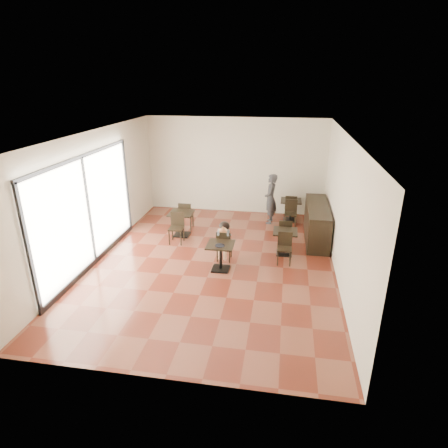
% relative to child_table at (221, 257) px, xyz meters
% --- Properties ---
extents(floor, '(6.00, 8.00, 0.01)m').
position_rel_child_table_xyz_m(floor, '(-0.25, 0.34, -0.34)').
color(floor, brown).
rests_on(floor, ground).
extents(ceiling, '(6.00, 8.00, 0.01)m').
position_rel_child_table_xyz_m(ceiling, '(-0.25, 0.34, 2.86)').
color(ceiling, silver).
rests_on(ceiling, floor).
extents(wall_back, '(6.00, 0.01, 3.20)m').
position_rel_child_table_xyz_m(wall_back, '(-0.25, 4.34, 1.26)').
color(wall_back, beige).
rests_on(wall_back, floor).
extents(wall_front, '(6.00, 0.01, 3.20)m').
position_rel_child_table_xyz_m(wall_front, '(-0.25, -3.66, 1.26)').
color(wall_front, beige).
rests_on(wall_front, floor).
extents(wall_left, '(0.01, 8.00, 3.20)m').
position_rel_child_table_xyz_m(wall_left, '(-3.25, 0.34, 1.26)').
color(wall_left, beige).
rests_on(wall_left, floor).
extents(wall_right, '(0.01, 8.00, 3.20)m').
position_rel_child_table_xyz_m(wall_right, '(2.75, 0.34, 1.26)').
color(wall_right, beige).
rests_on(wall_right, floor).
extents(storefront_window, '(0.04, 4.50, 2.60)m').
position_rel_child_table_xyz_m(storefront_window, '(-3.22, -0.16, 1.06)').
color(storefront_window, white).
rests_on(storefront_window, floor).
extents(child_table, '(0.64, 0.64, 0.68)m').
position_rel_child_table_xyz_m(child_table, '(0.00, 0.00, 0.00)').
color(child_table, black).
rests_on(child_table, floor).
extents(child_chair, '(0.37, 0.37, 0.82)m').
position_rel_child_table_xyz_m(child_chair, '(0.00, 0.55, 0.07)').
color(child_chair, black).
rests_on(child_chair, floor).
extents(child, '(0.37, 0.52, 1.03)m').
position_rel_child_table_xyz_m(child, '(0.00, 0.55, 0.17)').
color(child, gray).
rests_on(child, child_chair).
extents(plate, '(0.23, 0.23, 0.01)m').
position_rel_child_table_xyz_m(plate, '(0.00, -0.10, 0.35)').
color(plate, black).
rests_on(plate, child_table).
extents(pizza_slice, '(0.24, 0.18, 0.06)m').
position_rel_child_table_xyz_m(pizza_slice, '(0.00, 0.36, 0.55)').
color(pizza_slice, tan).
rests_on(pizza_slice, child).
extents(adult_patron, '(0.39, 0.59, 1.60)m').
position_rel_child_table_xyz_m(adult_patron, '(1.01, 3.40, 0.46)').
color(adult_patron, '#35353A').
rests_on(adult_patron, floor).
extents(cafe_table_mid, '(0.63, 0.63, 0.66)m').
position_rel_child_table_xyz_m(cafe_table_mid, '(1.52, 1.13, -0.01)').
color(cafe_table_mid, black).
rests_on(cafe_table_mid, floor).
extents(cafe_table_left, '(0.70, 0.70, 0.72)m').
position_rel_child_table_xyz_m(cafe_table_left, '(-1.50, 1.92, 0.02)').
color(cafe_table_left, black).
rests_on(cafe_table_left, floor).
extents(cafe_table_back, '(0.67, 0.67, 0.70)m').
position_rel_child_table_xyz_m(cafe_table_back, '(1.66, 3.70, 0.01)').
color(cafe_table_back, black).
rests_on(cafe_table_back, floor).
extents(chair_mid_a, '(0.36, 0.36, 0.79)m').
position_rel_child_table_xyz_m(chair_mid_a, '(1.52, 1.68, 0.06)').
color(chair_mid_a, black).
rests_on(chair_mid_a, floor).
extents(chair_mid_b, '(0.36, 0.36, 0.79)m').
position_rel_child_table_xyz_m(chair_mid_b, '(1.52, 0.58, 0.06)').
color(chair_mid_b, black).
rests_on(chair_mid_b, floor).
extents(chair_left_a, '(0.40, 0.40, 0.86)m').
position_rel_child_table_xyz_m(chair_left_a, '(-1.50, 2.47, 0.09)').
color(chair_left_a, black).
rests_on(chair_left_a, floor).
extents(chair_left_b, '(0.40, 0.40, 0.86)m').
position_rel_child_table_xyz_m(chair_left_b, '(-1.50, 1.37, 0.09)').
color(chair_left_b, black).
rests_on(chair_left_b, floor).
extents(chair_back_a, '(0.38, 0.38, 0.84)m').
position_rel_child_table_xyz_m(chair_back_a, '(1.66, 3.84, 0.08)').
color(chair_back_a, black).
rests_on(chair_back_a, floor).
extents(chair_back_b, '(0.38, 0.38, 0.84)m').
position_rel_child_table_xyz_m(chair_back_b, '(1.66, 3.15, 0.08)').
color(chair_back_b, black).
rests_on(chair_back_b, floor).
extents(service_counter, '(0.60, 2.40, 1.00)m').
position_rel_child_table_xyz_m(service_counter, '(2.40, 2.34, 0.16)').
color(service_counter, black).
rests_on(service_counter, floor).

